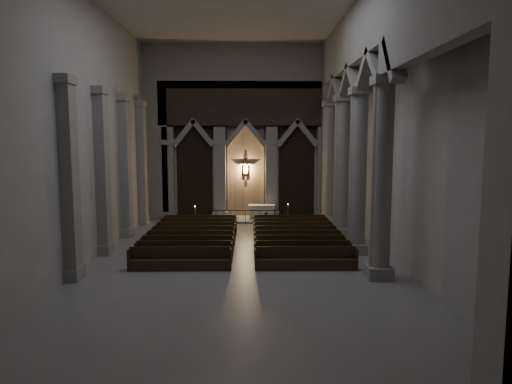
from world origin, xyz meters
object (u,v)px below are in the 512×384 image
at_px(altar_rail, 245,215).
at_px(candle_stand_right, 288,218).
at_px(altar, 262,211).
at_px(pews, 244,241).
at_px(candle_stand_left, 195,220).
at_px(worshipper, 266,221).

bearing_deg(altar_rail, candle_stand_right, 4.74).
xyz_separation_m(altar, altar_rail, (-1.10, -1.43, 0.03)).
distance_m(altar_rail, pews, 6.41).
xyz_separation_m(candle_stand_left, candle_stand_right, (6.09, 0.50, 0.01)).
bearing_deg(candle_stand_right, candle_stand_left, -175.31).
bearing_deg(altar_rail, altar, 52.37).
xyz_separation_m(candle_stand_right, worshipper, (-1.54, -2.09, 0.19)).
distance_m(altar, candle_stand_right, 2.11).
height_order(altar, candle_stand_left, candle_stand_left).
relative_size(pews, worshipper, 9.01).
bearing_deg(pews, candle_stand_left, 118.04).
xyz_separation_m(candle_stand_left, pews, (3.27, -6.14, -0.02)).
relative_size(altar_rail, worshipper, 4.52).
bearing_deg(candle_stand_right, altar, 145.15).
bearing_deg(candle_stand_left, pews, -61.96).
xyz_separation_m(altar_rail, worshipper, (1.28, -1.86, -0.10)).
height_order(candle_stand_right, worshipper, candle_stand_right).
bearing_deg(worshipper, candle_stand_right, 66.08).
bearing_deg(worshipper, altar, 105.49).
bearing_deg(candle_stand_right, altar_rail, -175.26).
height_order(altar, altar_rail, altar).
distance_m(altar_rail, candle_stand_right, 2.84).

